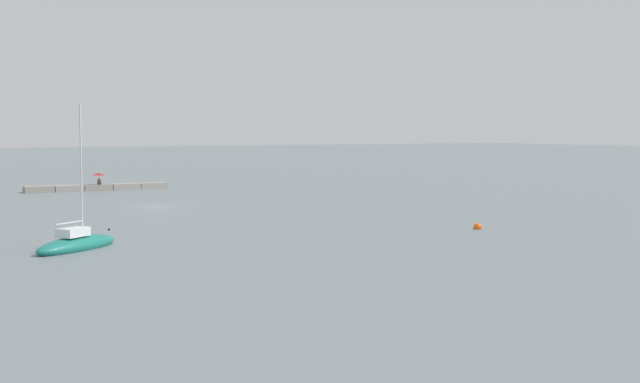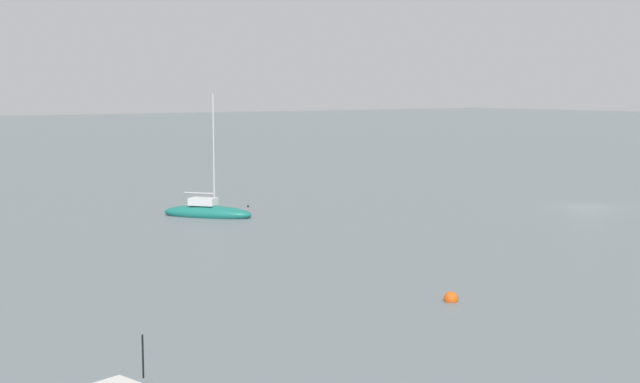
{
  "view_description": "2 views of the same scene",
  "coord_description": "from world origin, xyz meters",
  "px_view_note": "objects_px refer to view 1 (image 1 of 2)",
  "views": [
    {
      "loc": [
        22.48,
        71.74,
        6.71
      ],
      "look_at": [
        -5.97,
        19.26,
        2.29
      ],
      "focal_mm": 47.36,
      "sensor_mm": 36.0,
      "label": 1
    },
    {
      "loc": [
        -37.34,
        50.77,
        8.35
      ],
      "look_at": [
        0.62,
        23.28,
        2.74
      ],
      "focal_mm": 47.52,
      "sensor_mm": 36.0,
      "label": 2
    }
  ],
  "objects_px": {
    "sailboat_teal_mid": "(77,244)",
    "person_seated_brown_left": "(99,182)",
    "umbrella_open_red": "(99,174)",
    "mooring_buoy_near": "(478,227)"
  },
  "relations": [
    {
      "from": "person_seated_brown_left",
      "to": "mooring_buoy_near",
      "type": "bearing_deg",
      "value": 115.24
    },
    {
      "from": "umbrella_open_red",
      "to": "mooring_buoy_near",
      "type": "distance_m",
      "value": 50.13
    },
    {
      "from": "person_seated_brown_left",
      "to": "umbrella_open_red",
      "type": "distance_m",
      "value": 0.89
    },
    {
      "from": "umbrella_open_red",
      "to": "mooring_buoy_near",
      "type": "height_order",
      "value": "umbrella_open_red"
    },
    {
      "from": "umbrella_open_red",
      "to": "mooring_buoy_near",
      "type": "bearing_deg",
      "value": 105.72
    },
    {
      "from": "person_seated_brown_left",
      "to": "sailboat_teal_mid",
      "type": "relative_size",
      "value": 0.09
    },
    {
      "from": "sailboat_teal_mid",
      "to": "mooring_buoy_near",
      "type": "relative_size",
      "value": 14.36
    },
    {
      "from": "person_seated_brown_left",
      "to": "mooring_buoy_near",
      "type": "xyz_separation_m",
      "value": [
        -13.59,
        48.03,
        -0.82
      ]
    },
    {
      "from": "sailboat_teal_mid",
      "to": "person_seated_brown_left",
      "type": "bearing_deg",
      "value": 126.46
    },
    {
      "from": "umbrella_open_red",
      "to": "sailboat_teal_mid",
      "type": "distance_m",
      "value": 46.85
    }
  ]
}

